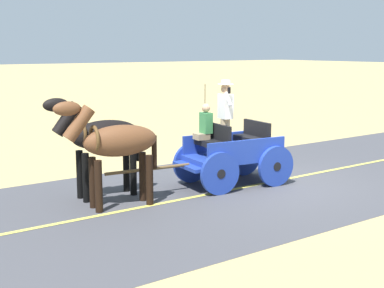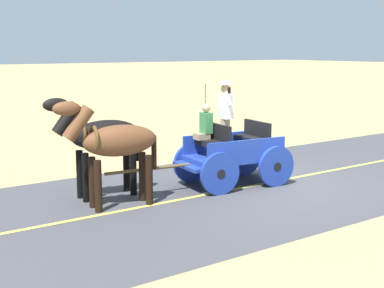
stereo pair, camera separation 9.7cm
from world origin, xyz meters
name	(u,v)px [view 1 (the left image)]	position (x,y,z in m)	size (l,w,h in m)	color
ground_plane	(267,183)	(0.00, 0.00, 0.00)	(200.00, 200.00, 0.00)	tan
road_surface	(267,183)	(0.00, 0.00, 0.00)	(6.37, 160.00, 0.01)	#424247
road_centre_stripe	(267,183)	(0.00, 0.00, 0.01)	(0.12, 160.00, 0.00)	#DBCC4C
horse_drawn_carriage	(230,151)	(0.40, 0.83, 0.82)	(1.68, 4.52, 2.50)	#1E3899
horse_near_side	(115,143)	(0.33, 3.89, 1.32)	(0.75, 2.15, 2.21)	brown
horse_off_side	(101,137)	(1.17, 3.79, 1.32)	(0.67, 2.14, 2.21)	black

